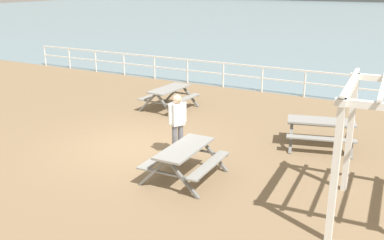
{
  "coord_description": "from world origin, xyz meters",
  "views": [
    {
      "loc": [
        6.89,
        -9.28,
        4.44
      ],
      "look_at": [
        1.4,
        0.75,
        0.8
      ],
      "focal_mm": 41.22,
      "sensor_mm": 36.0,
      "label": 1
    }
  ],
  "objects_px": {
    "visitor": "(178,121)",
    "picnic_table_far_left": "(185,155)",
    "picnic_table_mid_centre": "(169,93)",
    "picnic_table_near_left": "(321,127)"
  },
  "relations": [
    {
      "from": "picnic_table_near_left",
      "to": "picnic_table_mid_centre",
      "type": "distance_m",
      "value": 5.76
    },
    {
      "from": "visitor",
      "to": "picnic_table_far_left",
      "type": "bearing_deg",
      "value": 156.67
    },
    {
      "from": "picnic_table_mid_centre",
      "to": "picnic_table_far_left",
      "type": "relative_size",
      "value": 1.02
    },
    {
      "from": "picnic_table_near_left",
      "to": "visitor",
      "type": "relative_size",
      "value": 1.28
    },
    {
      "from": "picnic_table_mid_centre",
      "to": "picnic_table_near_left",
      "type": "bearing_deg",
      "value": -98.77
    },
    {
      "from": "picnic_table_far_left",
      "to": "visitor",
      "type": "height_order",
      "value": "visitor"
    },
    {
      "from": "picnic_table_mid_centre",
      "to": "visitor",
      "type": "bearing_deg",
      "value": -142.41
    },
    {
      "from": "picnic_table_mid_centre",
      "to": "visitor",
      "type": "xyz_separation_m",
      "value": [
        2.5,
        -3.66,
        0.36
      ]
    },
    {
      "from": "picnic_table_far_left",
      "to": "visitor",
      "type": "xyz_separation_m",
      "value": [
        -0.85,
        1.13,
        0.36
      ]
    },
    {
      "from": "picnic_table_near_left",
      "to": "picnic_table_far_left",
      "type": "bearing_deg",
      "value": -137.76
    }
  ]
}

